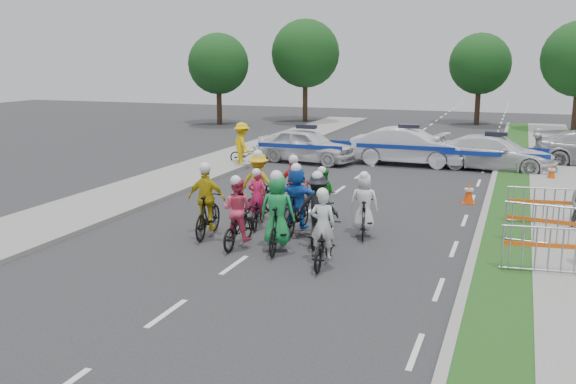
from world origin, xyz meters
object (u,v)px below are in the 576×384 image
(rider_0, at_px, (323,240))
(cone_1, at_px, (552,172))
(rider_6, at_px, (258,207))
(cone_0, at_px, (469,193))
(barrier_1, at_px, (546,227))
(tree_3, at_px, (305,54))
(barrier_0, at_px, (549,252))
(rider_5, at_px, (297,204))
(rider_9, at_px, (294,194))
(rider_2, at_px, (238,220))
(police_car_1, at_px, (408,146))
(rider_4, at_px, (318,216))
(police_car_0, at_px, (306,145))
(parked_bike, at_px, (246,155))
(police_car_2, at_px, (495,153))
(marshal_hiviz, at_px, (242,145))
(tree_0, at_px, (218,64))
(rider_8, at_px, (322,203))
(barrier_2, at_px, (544,207))
(rider_1, at_px, (278,220))
(rider_3, at_px, (207,208))
(tree_4, at_px, (480,64))
(rider_7, at_px, (364,211))
(rider_10, at_px, (259,190))

(rider_0, relative_size, cone_1, 2.62)
(rider_6, bearing_deg, cone_0, -148.27)
(barrier_1, relative_size, tree_3, 0.27)
(barrier_0, bearing_deg, rider_5, 166.61)
(tree_3, bearing_deg, rider_9, -72.13)
(rider_2, bearing_deg, police_car_1, -98.95)
(barrier_1, bearing_deg, rider_4, -164.93)
(rider_9, height_order, cone_0, rider_9)
(rider_0, height_order, police_car_0, rider_0)
(police_car_0, relative_size, police_car_1, 0.91)
(parked_bike, bearing_deg, rider_6, -154.29)
(police_car_2, height_order, marshal_hiviz, marshal_hiviz)
(cone_0, bearing_deg, tree_0, 133.33)
(rider_8, bearing_deg, parked_bike, -61.40)
(barrier_2, height_order, cone_0, barrier_2)
(police_car_0, relative_size, tree_3, 0.61)
(rider_1, bearing_deg, tree_0, -70.30)
(marshal_hiviz, bearing_deg, rider_8, 168.45)
(rider_6, distance_m, police_car_0, 11.34)
(police_car_2, bearing_deg, marshal_hiviz, 115.06)
(barrier_2, relative_size, tree_0, 0.32)
(marshal_hiviz, relative_size, tree_0, 0.31)
(rider_3, height_order, barrier_2, rider_3)
(rider_0, distance_m, rider_1, 1.54)
(police_car_0, xyz_separation_m, police_car_2, (8.07, 0.81, -0.04))
(tree_4, bearing_deg, cone_1, -78.57)
(rider_3, bearing_deg, rider_4, 179.02)
(cone_0, bearing_deg, barrier_1, -64.51)
(rider_9, bearing_deg, barrier_2, -156.90)
(tree_3, bearing_deg, rider_2, -74.54)
(rider_2, xyz_separation_m, rider_3, (-1.12, 0.55, 0.09))
(police_car_1, bearing_deg, police_car_0, 103.19)
(rider_7, height_order, barrier_2, rider_7)
(barrier_0, bearing_deg, rider_4, 172.11)
(cone_1, relative_size, tree_0, 0.11)
(rider_10, relative_size, barrier_0, 1.00)
(police_car_1, distance_m, parked_bike, 7.15)
(rider_3, bearing_deg, police_car_2, -124.61)
(rider_2, xyz_separation_m, police_car_1, (1.89, 13.94, 0.13))
(barrier_2, bearing_deg, cone_0, 133.20)
(police_car_0, bearing_deg, barrier_2, -121.84)
(cone_0, bearing_deg, police_car_2, 85.88)
(rider_2, xyz_separation_m, barrier_1, (7.24, 2.37, -0.12))
(police_car_0, relative_size, tree_4, 0.71)
(cone_0, relative_size, cone_1, 1.00)
(rider_10, bearing_deg, tree_0, -58.36)
(barrier_1, bearing_deg, rider_8, 176.63)
(rider_4, relative_size, rider_9, 1.02)
(rider_5, relative_size, rider_10, 0.96)
(rider_9, xyz_separation_m, barrier_1, (6.88, -0.85, -0.17))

